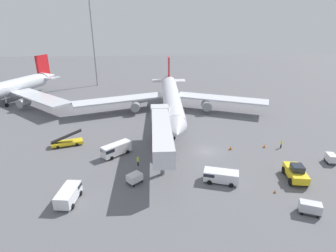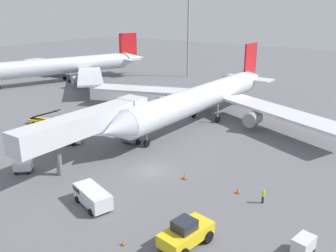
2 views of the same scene
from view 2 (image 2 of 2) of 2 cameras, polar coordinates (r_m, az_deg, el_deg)
name	(u,v)px [view 2 (image 2 of 2)]	position (r m, az deg, el deg)	size (l,w,h in m)	color
ground_plane	(151,171)	(45.49, -2.64, -7.06)	(300.00, 300.00, 0.00)	slate
airplane_at_gate	(205,97)	(63.93, 5.79, 4.57)	(50.38, 47.61, 12.19)	silver
jet_bridge	(93,122)	(48.02, -11.70, 0.57)	(3.47, 20.87, 6.88)	silver
pushback_tug	(186,233)	(32.08, 2.84, -16.55)	(3.29, 5.32, 2.56)	yellow
belt_loader_truck	(46,120)	(66.00, -18.74, 0.87)	(6.05, 3.55, 2.88)	yellow
service_van_outer_left	(61,136)	(55.63, -16.54, -1.58)	(5.29, 4.96, 2.17)	white
service_van_near_left	(92,195)	(38.59, -11.93, -10.68)	(5.41, 3.47, 1.82)	silver
baggage_cart_far_left	(23,166)	(48.15, -21.90, -5.91)	(2.56, 2.51, 1.47)	#38383D
baggage_cart_mid_center	(303,245)	(33.22, 20.59, -17.19)	(1.66, 2.24, 1.58)	#38383D
ground_crew_worker_foreground	(263,196)	(39.42, 14.78, -10.58)	(0.44, 0.44, 1.62)	#1E2333
ground_crew_worker_midground	(57,153)	(50.45, -17.08, -4.11)	(0.37, 0.37, 1.74)	#1E2333
safety_cone_alpha	(238,190)	(40.95, 10.97, -9.95)	(0.45, 0.45, 0.69)	black
safety_cone_bravo	(123,243)	(32.84, -7.15, -17.79)	(0.33, 0.33, 0.51)	black
safety_cone_charlie	(185,176)	(43.29, 2.64, -7.91)	(0.49, 0.49, 0.75)	black
airplane_background	(64,66)	(101.55, -16.04, 9.11)	(47.16, 48.66, 12.04)	silver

